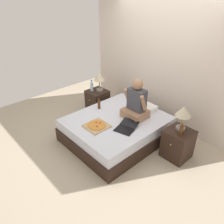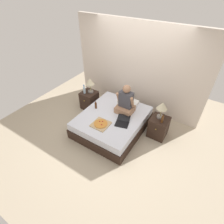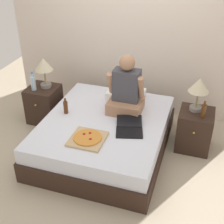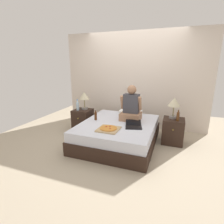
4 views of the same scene
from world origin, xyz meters
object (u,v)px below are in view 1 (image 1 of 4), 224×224
(lamp_on_right_nightstand, at_px, (183,113))
(beer_bottle, at_px, (181,130))
(pizza_box, at_px, (97,126))
(beer_bottle_on_bed, at_px, (99,105))
(nightstand_right, at_px, (178,144))
(bed, at_px, (117,129))
(nightstand_left, at_px, (97,101))
(water_bottle, at_px, (92,86))
(person_seated, at_px, (136,104))
(lamp_on_left_nightstand, at_px, (99,78))
(laptop, at_px, (126,128))

(lamp_on_right_nightstand, xyz_separation_m, beer_bottle, (0.10, -0.15, -0.23))
(pizza_box, relative_size, beer_bottle_on_bed, 1.82)
(nightstand_right, bearing_deg, bed, -159.20)
(nightstand_left, xyz_separation_m, lamp_on_right_nightstand, (2.21, 0.05, 0.60))
(water_bottle, distance_m, person_seated, 1.39)
(lamp_on_left_nightstand, bearing_deg, water_bottle, -130.60)
(lamp_on_left_nightstand, height_order, nightstand_right, lamp_on_left_nightstand)
(laptop, xyz_separation_m, beer_bottle_on_bed, (-0.90, 0.13, 0.07))
(nightstand_right, bearing_deg, nightstand_left, 180.00)
(pizza_box, bearing_deg, nightstand_left, 140.47)
(laptop, bearing_deg, pizza_box, -140.20)
(pizza_box, bearing_deg, bed, 84.16)
(bed, bearing_deg, person_seated, 58.95)
(lamp_on_left_nightstand, xyz_separation_m, nightstand_right, (2.20, -0.05, -0.60))
(beer_bottle, relative_size, pizza_box, 0.57)
(lamp_on_left_nightstand, distance_m, pizza_box, 1.44)
(beer_bottle_on_bed, bearing_deg, laptop, -7.92)
(beer_bottle, distance_m, pizza_box, 1.47)
(nightstand_right, height_order, beer_bottle, beer_bottle)
(bed, xyz_separation_m, beer_bottle, (1.19, 0.32, 0.42))
(lamp_on_right_nightstand, relative_size, person_seated, 0.58)
(person_seated, distance_m, laptop, 0.54)
(laptop, xyz_separation_m, pizza_box, (-0.41, -0.34, -0.00))
(beer_bottle_on_bed, bearing_deg, beer_bottle, 10.40)
(bed, xyz_separation_m, nightstand_right, (1.12, 0.42, 0.04))
(lamp_on_left_nightstand, distance_m, lamp_on_right_nightstand, 2.17)
(nightstand_right, xyz_separation_m, person_seated, (-0.93, -0.11, 0.48))
(bed, height_order, laptop, laptop)
(lamp_on_left_nightstand, bearing_deg, beer_bottle_on_bed, -41.01)
(person_seated, relative_size, laptop, 1.61)
(person_seated, bearing_deg, beer_bottle, 0.30)
(person_seated, xyz_separation_m, pizza_box, (-0.24, -0.78, -0.27))
(person_seated, bearing_deg, nightstand_right, 6.48)
(nightstand_right, height_order, laptop, nightstand_right)
(nightstand_left, distance_m, nightstand_right, 2.24)
(nightstand_right, relative_size, pizza_box, 1.37)
(bed, distance_m, lamp_on_left_nightstand, 1.34)
(bed, bearing_deg, laptop, -18.07)
(bed, distance_m, beer_bottle_on_bed, 0.63)
(lamp_on_right_nightstand, relative_size, beer_bottle_on_bed, 2.05)
(nightstand_right, xyz_separation_m, lamp_on_right_nightstand, (-0.03, 0.05, 0.60))
(nightstand_right, bearing_deg, pizza_box, -142.81)
(bed, distance_m, person_seated, 0.64)
(bed, distance_m, laptop, 0.46)
(laptop, bearing_deg, lamp_on_right_nightstand, 39.24)
(laptop, bearing_deg, beer_bottle, 28.21)
(lamp_on_left_nightstand, xyz_separation_m, beer_bottle_on_bed, (0.54, -0.47, -0.32))
(nightstand_right, distance_m, beer_bottle_on_bed, 1.73)
(lamp_on_left_nightstand, height_order, beer_bottle, lamp_on_left_nightstand)
(lamp_on_left_nightstand, height_order, lamp_on_right_nightstand, same)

